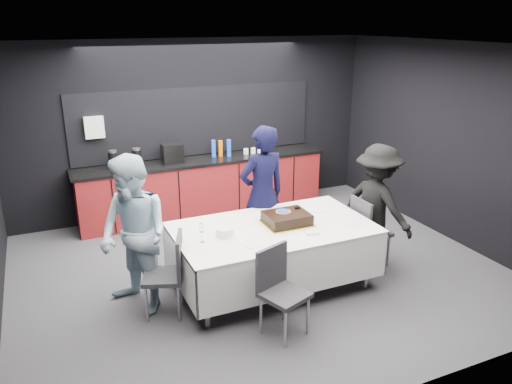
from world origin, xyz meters
The scene contains 18 objects.
ground centered at (0.00, 0.00, 0.00)m, with size 6.00×6.00×0.00m, color #3E3D42.
room_shell centered at (0.00, 0.00, 1.86)m, with size 6.04×5.04×2.82m.
kitchenette centered at (-0.02, 2.22, 0.54)m, with size 4.10×0.64×2.05m.
party_table centered at (0.00, -0.40, 0.64)m, with size 2.32×1.32×0.78m.
cake_assembly centered at (0.19, -0.38, 0.85)m, with size 0.55×0.45×0.17m.
plate_stack centered at (-0.61, -0.41, 0.83)m, with size 0.21×0.21×0.10m, color white.
loose_plate_near centered at (-0.42, -0.75, 0.78)m, with size 0.21×0.21×0.01m, color white.
loose_plate_right_a centered at (0.75, -0.17, 0.78)m, with size 0.20×0.20×0.01m, color white.
loose_plate_right_b centered at (0.93, -0.69, 0.78)m, with size 0.18×0.18×0.01m, color white.
loose_plate_far centered at (0.08, -0.07, 0.78)m, with size 0.21×0.21×0.01m, color white.
fork_pile centered at (0.32, -0.76, 0.79)m, with size 0.16×0.10×0.03m, color white.
champagne_flute centered at (-0.90, -0.47, 0.94)m, with size 0.06×0.06×0.22m.
chair_left centered at (-1.27, -0.48, 0.53)m, with size 0.54×0.54×0.92m.
chair_right centered at (1.35, -0.39, 0.53)m, with size 0.43×0.43×0.92m.
chair_near centered at (-0.34, -1.25, 0.53)m, with size 0.54×0.54×0.92m.
person_center centered at (0.19, 0.33, 0.91)m, with size 0.67×0.44×1.83m, color black.
person_left centered at (-1.58, -0.23, 0.88)m, with size 0.86×0.67×1.76m, color #A2BBCC.
person_right centered at (1.50, -0.37, 0.80)m, with size 1.04×0.60×1.61m, color black.
Camera 1 is at (-2.36, -5.22, 3.10)m, focal length 35.00 mm.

